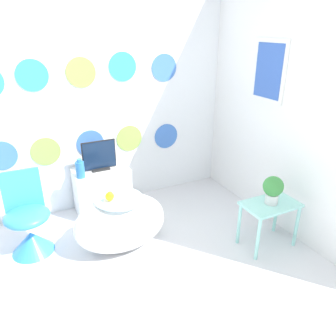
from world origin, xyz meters
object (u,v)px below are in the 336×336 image
object	(u,v)px
tv	(99,157)
potted_plant_left	(273,188)
bathtub	(121,222)
chair	(29,228)
vase	(80,169)

from	to	relation	value
tv	potted_plant_left	xyz separation A→B (m)	(1.24, -1.31, -0.05)
bathtub	chair	bearing A→B (deg)	157.81
chair	potted_plant_left	size ratio (longest dim) A/B	2.87
bathtub	vase	world-z (taller)	vase
vase	tv	bearing A→B (deg)	24.96
bathtub	tv	size ratio (longest dim) A/B	2.38
bathtub	potted_plant_left	bearing A→B (deg)	-24.35
bathtub	potted_plant_left	distance (m)	1.43
tv	vase	size ratio (longest dim) A/B	1.80
bathtub	chair	distance (m)	0.84
chair	potted_plant_left	bearing A→B (deg)	-23.54
bathtub	potted_plant_left	world-z (taller)	potted_plant_left
tv	potted_plant_left	world-z (taller)	tv
chair	vase	distance (m)	0.74
vase	potted_plant_left	bearing A→B (deg)	-39.23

